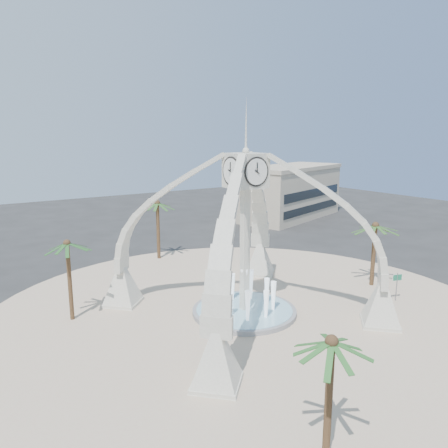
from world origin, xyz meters
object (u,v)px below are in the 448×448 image
clock_tower (245,232)px  palm_north (157,204)px  fountain (244,310)px  street_sign (397,281)px  palm_south (332,343)px  palm_west (67,245)px  palm_east (375,226)px

clock_tower → palm_north: clock_tower is taller
fountain → street_sign: 13.04m
fountain → palm_south: 16.26m
palm_north → street_sign: size_ratio=2.84×
fountain → palm_south: (-6.08, -14.24, 4.98)m
palm_west → palm_south: (5.28, -20.48, -0.54)m
clock_tower → palm_south: bearing=-113.1°
clock_tower → fountain: 6.20m
palm_east → palm_west: (-24.95, 7.46, 0.25)m
clock_tower → palm_west: clock_tower is taller
street_sign → fountain: bearing=174.6°
fountain → palm_east: 14.62m
palm_east → palm_south: (-19.67, -13.02, -0.28)m
fountain → street_sign: fountain is taller
palm_north → palm_south: bearing=-102.7°
palm_west → palm_south: 21.15m
fountain → palm_north: (1.12, 17.65, 5.90)m
clock_tower → palm_east: bearing=-5.1°
clock_tower → palm_east: clock_tower is taller
palm_west → street_sign: bearing=-25.5°
palm_west → palm_north: palm_north is taller
palm_east → palm_north: bearing=123.5°
palm_south → street_sign: (18.08, 9.36, -3.50)m
palm_north → fountain: bearing=-93.6°
palm_north → clock_tower: bearing=-93.6°
clock_tower → fountain: size_ratio=2.24×
palm_east → palm_north: palm_north is taller
palm_west → street_sign: 26.18m
fountain → palm_south: bearing=-113.1°
palm_north → street_sign: 25.40m
street_sign → palm_south: bearing=-135.9°
palm_south → clock_tower: bearing=66.9°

